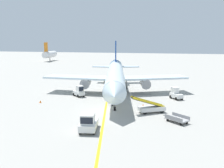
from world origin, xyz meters
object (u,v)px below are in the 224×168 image
Objects in this scene: belt_loader_forward_hold at (151,107)px; safety_cone_nose_left at (143,105)px; ground_crew_marshaller at (113,100)px; baggage_cart_loaded at (177,119)px; safety_cone_nose_right at (40,102)px; airliner at (115,76)px; baggage_tug_near_wing at (176,94)px; safety_cone_wingtip_left at (103,93)px; pushback_tug at (88,123)px; baggage_tug_by_cargo_door at (79,92)px.

safety_cone_nose_left is at bearing 114.99° from belt_loader_forward_hold.
baggage_cart_loaded is at bearing -31.98° from ground_crew_marshaller.
safety_cone_nose_left is 17.14m from safety_cone_nose_right.
baggage_cart_loaded is (11.29, -15.47, -2.95)m from airliner.
baggage_cart_loaded reaches higher than safety_cone_nose_left.
safety_cone_wingtip_left is (-13.48, 0.67, -0.71)m from baggage_tug_near_wing.
pushback_tug is at bearing -119.29° from baggage_tug_near_wing.
safety_cone_nose_left is at bearing -54.27° from airliner.
baggage_cart_loaded is 7.71× the size of safety_cone_wingtip_left.
pushback_tug is 2.26× the size of ground_crew_marshaller.
baggage_tug_near_wing is 6.16× the size of safety_cone_wingtip_left.
baggage_tug_near_wing is at bearing 6.00° from baggage_tug_by_cargo_door.
baggage_cart_loaded is at bearing -90.81° from baggage_tug_near_wing.
safety_cone_nose_right is at bearing -175.79° from safety_cone_nose_left.
safety_cone_wingtip_left is (-2.01, -1.60, -3.20)m from airliner.
ground_crew_marshaller is (0.41, 11.52, -0.08)m from pushback_tug.
airliner is 20.68× the size of ground_crew_marshaller.
belt_loader_forward_hold is 14.08m from safety_cone_wingtip_left.
ground_crew_marshaller is (-10.02, -7.06, -0.02)m from baggage_tug_near_wing.
baggage_tug_near_wing is 0.54× the size of belt_loader_forward_hold.
ground_crew_marshaller is at bearing -34.95° from baggage_tug_by_cargo_door.
safety_cone_nose_right and safety_cone_wingtip_left have the same top height.
ground_crew_marshaller is 4.92m from safety_cone_nose_left.
belt_loader_forward_hold is at bearing -29.19° from baggage_tug_by_cargo_door.
baggage_tug_near_wing reaches higher than safety_cone_wingtip_left.
safety_cone_nose_right is at bearing -137.17° from airliner.
ground_crew_marshaller is 3.86× the size of safety_cone_wingtip_left.
pushback_tug is at bearing -92.02° from ground_crew_marshaller.
baggage_tug_by_cargo_door is 4.78m from safety_cone_wingtip_left.
pushback_tug is 8.74× the size of safety_cone_wingtip_left.
safety_cone_nose_right is (-22.08, 5.46, -0.25)m from baggage_cart_loaded.
airliner is 19.37m from baggage_cart_loaded.
safety_cone_nose_left is at bearing 126.61° from baggage_cart_loaded.
baggage_tug_near_wing is at bearing 51.38° from safety_cone_nose_left.
ground_crew_marshaller is at bearing -81.14° from airliner.
belt_loader_forward_hold is 3.38m from safety_cone_nose_left.
pushback_tug reaches higher than baggage_tug_near_wing.
airliner reaches higher than belt_loader_forward_hold.
baggage_tug_near_wing is at bearing 19.17° from safety_cone_nose_right.
belt_loader_forward_hold reaches higher than pushback_tug.
pushback_tug is 11.58m from baggage_cart_loaded.
airliner is at bearing 123.20° from belt_loader_forward_hold.
baggage_tug_by_cargo_door is at bearing 150.81° from belt_loader_forward_hold.
baggage_tug_near_wing is 10.23m from belt_loader_forward_hold.
ground_crew_marshaller reaches higher than safety_cone_wingtip_left.
airliner is 79.89× the size of safety_cone_nose_left.
safety_cone_nose_left is at bearing 66.56° from pushback_tug.
pushback_tug is 11.25m from belt_loader_forward_hold.
ground_crew_marshaller is (7.48, -5.23, -0.02)m from baggage_tug_by_cargo_door.
ground_crew_marshaller is 8.50m from safety_cone_wingtip_left.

